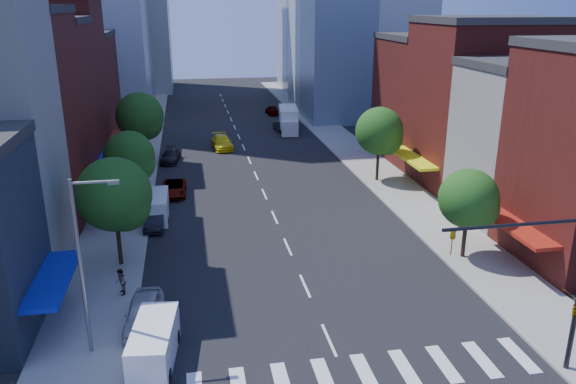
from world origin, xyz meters
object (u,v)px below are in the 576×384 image
parked_car_third (174,188)px  parked_car_rear (170,156)px  cargo_van_far (156,207)px  taxi (222,142)px  traffic_car_far (272,110)px  pedestrian_far (121,282)px  parked_car_front (144,313)px  cargo_van_near (154,346)px  traffic_car_oncoming (282,126)px  parked_car_second (155,219)px  box_truck (288,120)px

parked_car_third → parked_car_rear: bearing=94.3°
parked_car_rear → cargo_van_far: 17.63m
taxi → traffic_car_far: (9.36, 20.73, -0.07)m
parked_car_third → pedestrian_far: size_ratio=2.82×
parked_car_rear → parked_car_front: bearing=-84.3°
parked_car_front → cargo_van_far: bearing=93.5°
pedestrian_far → parked_car_third: bearing=162.0°
cargo_van_near → pedestrian_far: bearing=114.3°
pedestrian_far → parked_car_rear: bearing=166.3°
traffic_car_oncoming → pedestrian_far: 46.99m
taxi → pedestrian_far: (-8.45, -35.30, 0.18)m
pedestrian_far → cargo_van_far: bearing=163.9°
traffic_car_far → parked_car_second: bearing=67.7°
parked_car_rear → cargo_van_far: (-0.85, -17.60, 0.36)m
parked_car_third → parked_car_rear: 11.66m
cargo_van_far → traffic_car_far: bearing=69.8°
parked_car_third → box_truck: 29.12m
cargo_van_far → box_truck: (16.56, 30.77, 0.49)m
taxi → box_truck: 12.68m
taxi → box_truck: (9.66, 8.18, 0.73)m
parked_car_front → traffic_car_far: bearing=78.2°
taxi → box_truck: box_truck is taller
parked_car_rear → cargo_van_far: size_ratio=0.94×
parked_car_third → taxi: size_ratio=0.85×
parked_car_front → parked_car_third: size_ratio=1.04×
traffic_car_far → pedestrian_far: size_ratio=2.57×
parked_car_third → box_truck: bearing=60.3°
box_truck → pedestrian_far: size_ratio=5.02×
taxi → pedestrian_far: bearing=-107.5°
cargo_van_near → traffic_car_far: bearing=83.0°
parked_car_third → pedestrian_far: bearing=-97.1°
parked_car_rear → box_truck: box_truck is taller
cargo_van_far → box_truck: bearing=62.0°
box_truck → parked_car_rear: bearing=-132.6°
taxi → traffic_car_oncoming: (8.75, 8.43, -0.06)m
parked_car_third → pedestrian_far: pedestrian_far is taller
parked_car_front → parked_car_rear: bearing=92.0°
parked_car_rear → box_truck: size_ratio=0.56×
traffic_car_far → parked_car_third: bearing=65.8°
parked_car_front → pedestrian_far: size_ratio=2.93×
parked_car_third → parked_car_rear: parked_car_rear is taller
traffic_car_far → taxi: bearing=63.2°
parked_car_second → box_truck: bearing=66.6°
parked_car_front → cargo_van_near: bearing=-75.9°
parked_car_front → parked_car_third: 22.29m
cargo_van_far → cargo_van_near: bearing=-87.8°
cargo_van_near → traffic_car_far: cargo_van_near is taller
traffic_car_far → traffic_car_oncoming: bearing=84.7°
parked_car_second → traffic_car_oncoming: 36.35m
cargo_van_near → cargo_van_far: (-0.66, 19.80, 0.03)m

